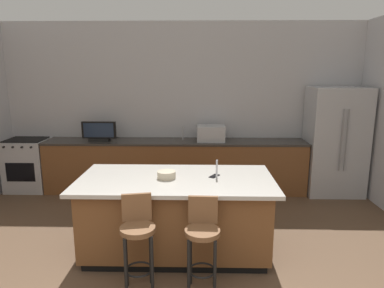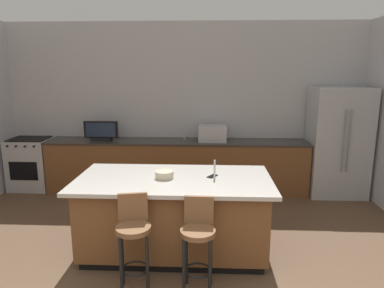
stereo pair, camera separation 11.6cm
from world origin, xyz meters
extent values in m
cube|color=#BCBCC1|center=(0.00, 4.76, 1.49)|extent=(6.88, 0.12, 2.98)
cube|color=brown|center=(-0.12, 4.38, 0.44)|extent=(4.56, 0.60, 0.88)
cube|color=#332D28|center=(-0.12, 4.38, 0.90)|extent=(4.59, 0.62, 0.04)
cube|color=black|center=(0.04, 2.22, 0.04)|extent=(2.01, 0.92, 0.09)
cube|color=brown|center=(0.04, 2.22, 0.48)|extent=(2.09, 1.00, 0.79)
cube|color=beige|center=(0.04, 2.22, 0.90)|extent=(2.25, 1.16, 0.04)
cube|color=#B7BABF|center=(2.66, 4.33, 0.93)|extent=(0.95, 0.69, 1.86)
cylinder|color=gray|center=(2.62, 3.96, 1.02)|extent=(0.02, 0.02, 1.02)
cylinder|color=gray|center=(2.70, 3.96, 1.02)|extent=(0.02, 0.02, 1.02)
cube|color=#B7BABF|center=(-2.77, 4.38, 0.46)|extent=(0.71, 0.60, 0.92)
cube|color=black|center=(-2.77, 4.08, 0.41)|extent=(0.50, 0.01, 0.33)
cube|color=black|center=(-2.77, 4.38, 0.93)|extent=(0.64, 0.50, 0.02)
cylinder|color=black|center=(-3.01, 4.07, 0.86)|extent=(0.04, 0.03, 0.04)
cylinder|color=black|center=(-2.85, 4.07, 0.86)|extent=(0.04, 0.03, 0.04)
cylinder|color=black|center=(-2.70, 4.07, 0.86)|extent=(0.04, 0.03, 0.04)
cylinder|color=black|center=(-2.54, 4.07, 0.86)|extent=(0.04, 0.03, 0.04)
cube|color=#B7BABF|center=(0.51, 4.38, 1.05)|extent=(0.48, 0.36, 0.27)
cube|color=black|center=(-1.44, 4.33, 0.94)|extent=(0.36, 0.16, 0.05)
cube|color=black|center=(-1.44, 4.33, 1.12)|extent=(0.60, 0.05, 0.29)
cube|color=#1E2D47|center=(-1.44, 4.30, 1.12)|extent=(0.52, 0.01, 0.25)
cylinder|color=#B2B2B7|center=(0.02, 4.48, 1.04)|extent=(0.02, 0.02, 0.24)
cylinder|color=#B2B2B7|center=(0.52, 2.22, 1.03)|extent=(0.02, 0.02, 0.22)
cylinder|color=brown|center=(-0.27, 1.43, 0.66)|extent=(0.34, 0.34, 0.05)
cube|color=brown|center=(-0.30, 1.58, 0.83)|extent=(0.29, 0.09, 0.28)
cylinder|color=black|center=(-0.37, 1.29, 0.32)|extent=(0.03, 0.03, 0.64)
cylinder|color=black|center=(-0.12, 1.33, 0.32)|extent=(0.03, 0.03, 0.64)
cylinder|color=black|center=(-0.41, 1.53, 0.32)|extent=(0.03, 0.03, 0.64)
cylinder|color=black|center=(-0.17, 1.57, 0.32)|extent=(0.03, 0.03, 0.64)
torus|color=black|center=(-0.27, 1.43, 0.24)|extent=(0.28, 0.28, 0.02)
cylinder|color=brown|center=(0.35, 1.44, 0.64)|extent=(0.34, 0.34, 0.05)
cube|color=brown|center=(0.35, 1.59, 0.80)|extent=(0.29, 0.05, 0.28)
cylinder|color=black|center=(0.22, 1.32, 0.31)|extent=(0.03, 0.03, 0.61)
cylinder|color=black|center=(0.47, 1.31, 0.31)|extent=(0.03, 0.03, 0.61)
cylinder|color=black|center=(0.23, 1.57, 0.31)|extent=(0.03, 0.03, 0.61)
cylinder|color=black|center=(0.48, 1.56, 0.31)|extent=(0.03, 0.03, 0.61)
torus|color=black|center=(0.35, 1.44, 0.23)|extent=(0.28, 0.28, 0.02)
cylinder|color=beige|center=(-0.06, 2.21, 0.96)|extent=(0.21, 0.21, 0.08)
cube|color=black|center=(0.49, 2.29, 0.93)|extent=(0.14, 0.16, 0.01)
camera|label=1|loc=(0.32, -1.63, 2.15)|focal=32.69mm
camera|label=2|loc=(0.44, -1.63, 2.15)|focal=32.69mm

